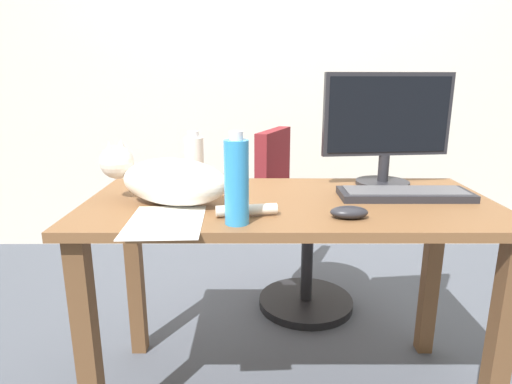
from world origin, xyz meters
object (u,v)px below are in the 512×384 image
monitor (385,125)px  water_bottle (193,161)px  cat (166,180)px  spray_bottle (235,181)px  office_chair (296,234)px  keyboard (403,194)px  computer_mouse (347,212)px

monitor → water_bottle: (-0.71, 0.00, -0.13)m
cat → spray_bottle: size_ratio=2.25×
cat → water_bottle: size_ratio=2.84×
office_chair → monitor: monitor is taller
water_bottle → keyboard: bearing=-14.0°
spray_bottle → water_bottle: bearing=111.6°
office_chair → keyboard: (0.29, -0.63, 0.38)m
monitor → cat: monitor is taller
monitor → cat: (-0.76, -0.26, -0.15)m
monitor → spray_bottle: (-0.54, -0.45, -0.11)m
keyboard → computer_mouse: size_ratio=4.00×
water_bottle → spray_bottle: bearing=-68.4°
cat → computer_mouse: (0.55, -0.15, -0.06)m
spray_bottle → office_chair: bearing=73.6°
cat → water_bottle: (0.05, 0.26, 0.01)m
keyboard → water_bottle: water_bottle is taller
cat → computer_mouse: 0.57m
cat → water_bottle: bearing=79.2°
monitor → keyboard: monitor is taller
computer_mouse → water_bottle: 0.65m
office_chair → keyboard: bearing=-65.1°
office_chair → monitor: size_ratio=1.89×
monitor → keyboard: bearing=-83.0°
monitor → computer_mouse: monitor is taller
water_bottle → computer_mouse: bearing=-39.0°
cat → water_bottle: water_bottle is taller
monitor → keyboard: 0.28m
keyboard → spray_bottle: 0.63m
office_chair → monitor: (0.27, -0.45, 0.59)m
computer_mouse → monitor: bearing=62.3°
water_bottle → cat: bearing=-100.8°
keyboard → water_bottle: (-0.74, 0.18, 0.08)m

